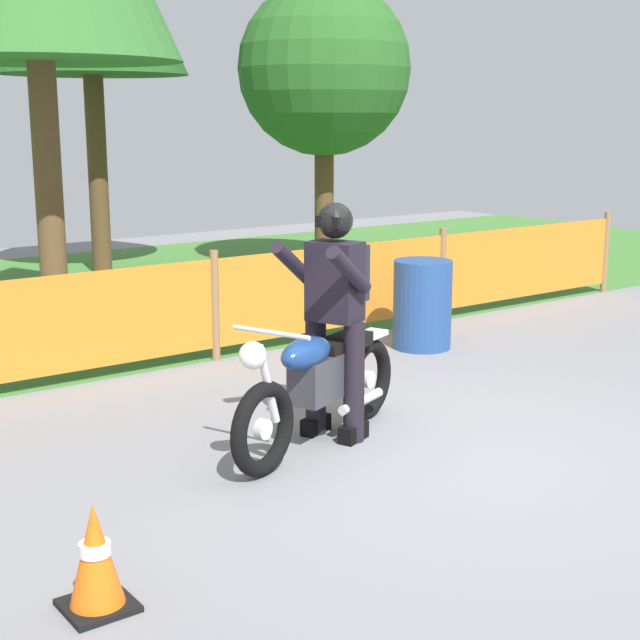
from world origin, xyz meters
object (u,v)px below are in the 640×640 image
at_px(motorcycle_lead, 319,382).
at_px(traffic_cone, 95,558).
at_px(rider_lead, 335,308).
at_px(spare_drum, 422,304).

bearing_deg(motorcycle_lead, traffic_cone, 7.29).
xyz_separation_m(motorcycle_lead, rider_lead, (0.20, 0.08, 0.49)).
bearing_deg(spare_drum, traffic_cone, -148.69).
bearing_deg(traffic_cone, spare_drum, 31.31).
distance_m(traffic_cone, spare_drum, 5.47).
bearing_deg(rider_lead, motorcycle_lead, 0.51).
bearing_deg(spare_drum, rider_lead, -145.47).
relative_size(motorcycle_lead, traffic_cone, 3.58).
height_order(rider_lead, spare_drum, rider_lead).
xyz_separation_m(rider_lead, spare_drum, (2.30, 1.58, -0.51)).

